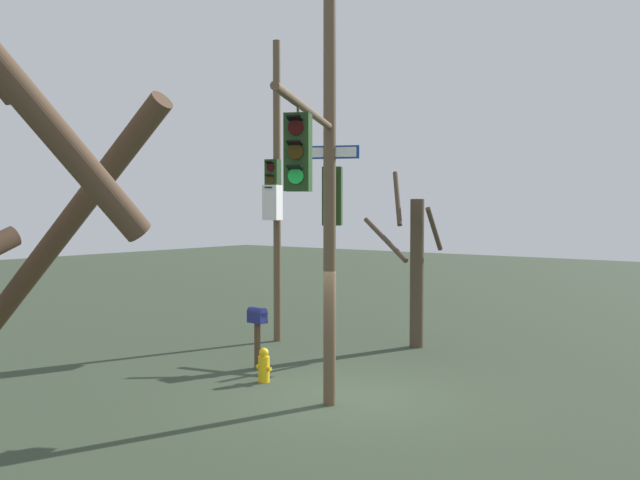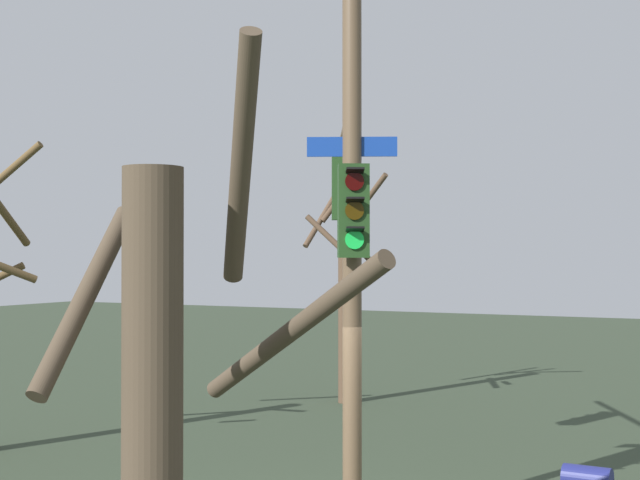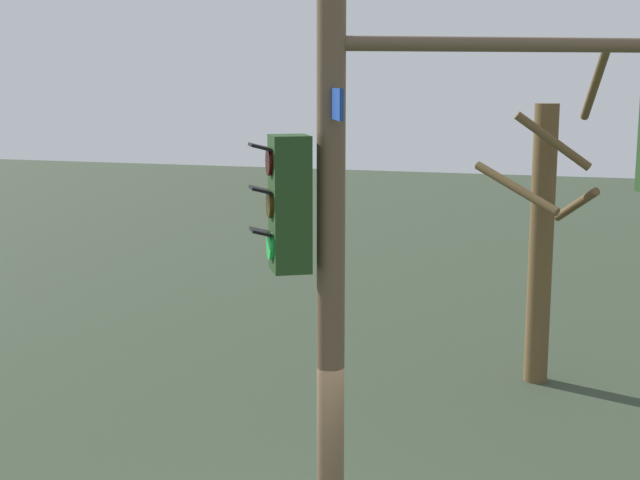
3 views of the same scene
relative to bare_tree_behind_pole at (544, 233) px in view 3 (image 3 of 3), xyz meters
name	(u,v)px [view 3 (image 3 of 3)]	position (x,y,z in m)	size (l,w,h in m)	color
main_signal_pole_assembly	(387,65)	(-7.17, 0.94, 2.52)	(3.48, 5.52, 9.58)	brown
bare_tree_behind_pole	(544,233)	(0.00, 0.00, 0.00)	(1.97, 1.98, 5.38)	brown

